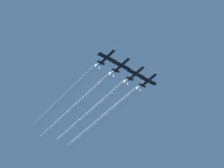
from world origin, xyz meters
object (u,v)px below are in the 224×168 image
object	(u,v)px
jet_center	(123,64)
jet_inner_right	(108,56)
jet_far_left	(150,79)
jet_inner_left	(137,73)

from	to	relation	value
jet_center	jet_inner_right	bearing A→B (deg)	1.53
jet_center	jet_far_left	bearing A→B (deg)	-177.28
jet_inner_right	jet_inner_left	bearing A→B (deg)	-177.76
jet_inner_left	jet_center	size ratio (longest dim) A/B	1.00
jet_inner_right	jet_center	bearing A→B (deg)	-178.47
jet_center	jet_inner_right	world-z (taller)	jet_center
jet_far_left	jet_inner_right	size ratio (longest dim) A/B	1.00
jet_center	jet_inner_left	bearing A→B (deg)	-177.07
jet_inner_left	jet_center	xyz separation A→B (m)	(8.61, 0.44, 0.09)
jet_inner_left	jet_inner_right	bearing A→B (deg)	2.24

